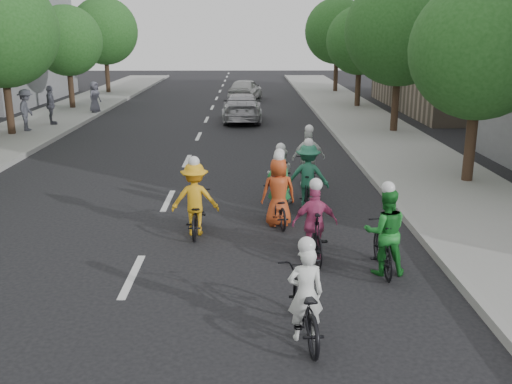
{
  "coord_description": "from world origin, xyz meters",
  "views": [
    {
      "loc": [
        2.21,
        -9.97,
        4.45
      ],
      "look_at": [
        2.38,
        2.31,
        1.0
      ],
      "focal_mm": 40.0,
      "sensor_mm": 36.0,
      "label": 1
    }
  ],
  "objects_px": {
    "cyclist_2": "(195,205)",
    "spectator_2": "(95,97)",
    "cyclist_6": "(280,181)",
    "cyclist_5": "(279,192)",
    "spectator_1": "(51,105)",
    "cyclist_1": "(384,238)",
    "cyclist_7": "(308,180)",
    "cyclist_4": "(278,199)",
    "follow_car_lead": "(242,107)",
    "cyclist_8": "(308,165)",
    "cyclist_0": "(305,302)",
    "follow_car_trail": "(245,89)",
    "spectator_0": "(26,110)",
    "cyclist_3": "(314,229)"
  },
  "relations": [
    {
      "from": "spectator_2",
      "to": "follow_car_trail",
      "type": "bearing_deg",
      "value": -27.85
    },
    {
      "from": "cyclist_1",
      "to": "cyclist_6",
      "type": "distance_m",
      "value": 5.09
    },
    {
      "from": "cyclist_1",
      "to": "spectator_0",
      "type": "distance_m",
      "value": 20.03
    },
    {
      "from": "cyclist_0",
      "to": "cyclist_3",
      "type": "height_order",
      "value": "cyclist_3"
    },
    {
      "from": "cyclist_8",
      "to": "follow_car_trail",
      "type": "height_order",
      "value": "cyclist_8"
    },
    {
      "from": "cyclist_7",
      "to": "cyclist_5",
      "type": "bearing_deg",
      "value": 52.52
    },
    {
      "from": "cyclist_2",
      "to": "spectator_2",
      "type": "xyz_separation_m",
      "value": [
        -7.3,
        19.5,
        0.33
      ]
    },
    {
      "from": "cyclist_6",
      "to": "cyclist_8",
      "type": "xyz_separation_m",
      "value": [
        0.92,
        1.64,
        0.07
      ]
    },
    {
      "from": "cyclist_8",
      "to": "spectator_1",
      "type": "xyz_separation_m",
      "value": [
        -11.26,
        11.01,
        0.43
      ]
    },
    {
      "from": "cyclist_6",
      "to": "spectator_0",
      "type": "bearing_deg",
      "value": -39.36
    },
    {
      "from": "cyclist_3",
      "to": "cyclist_8",
      "type": "xyz_separation_m",
      "value": [
        0.46,
        5.75,
        0.01
      ]
    },
    {
      "from": "cyclist_4",
      "to": "cyclist_7",
      "type": "relative_size",
      "value": 0.97
    },
    {
      "from": "cyclist_1",
      "to": "spectator_0",
      "type": "relative_size",
      "value": 0.97
    },
    {
      "from": "cyclist_2",
      "to": "spectator_0",
      "type": "xyz_separation_m",
      "value": [
        -8.76,
        13.36,
        0.42
      ]
    },
    {
      "from": "cyclist_0",
      "to": "cyclist_8",
      "type": "xyz_separation_m",
      "value": [
        0.95,
        8.81,
        0.09
      ]
    },
    {
      "from": "cyclist_0",
      "to": "cyclist_7",
      "type": "height_order",
      "value": "cyclist_7"
    },
    {
      "from": "follow_car_lead",
      "to": "follow_car_trail",
      "type": "height_order",
      "value": "follow_car_trail"
    },
    {
      "from": "cyclist_0",
      "to": "follow_car_trail",
      "type": "distance_m",
      "value": 31.03
    },
    {
      "from": "cyclist_0",
      "to": "follow_car_trail",
      "type": "bearing_deg",
      "value": -93.17
    },
    {
      "from": "cyclist_6",
      "to": "cyclist_8",
      "type": "relative_size",
      "value": 0.88
    },
    {
      "from": "cyclist_0",
      "to": "spectator_1",
      "type": "distance_m",
      "value": 22.34
    },
    {
      "from": "cyclist_0",
      "to": "follow_car_lead",
      "type": "xyz_separation_m",
      "value": [
        -1.16,
        21.76,
        0.15
      ]
    },
    {
      "from": "cyclist_7",
      "to": "cyclist_8",
      "type": "height_order",
      "value": "same"
    },
    {
      "from": "cyclist_0",
      "to": "cyclist_4",
      "type": "distance_m",
      "value": 5.22
    },
    {
      "from": "cyclist_6",
      "to": "cyclist_4",
      "type": "bearing_deg",
      "value": 91.15
    },
    {
      "from": "cyclist_4",
      "to": "cyclist_8",
      "type": "relative_size",
      "value": 0.97
    },
    {
      "from": "cyclist_4",
      "to": "cyclist_6",
      "type": "relative_size",
      "value": 1.11
    },
    {
      "from": "cyclist_6",
      "to": "cyclist_5",
      "type": "bearing_deg",
      "value": 91.0
    },
    {
      "from": "cyclist_7",
      "to": "spectator_2",
      "type": "relative_size",
      "value": 1.1
    },
    {
      "from": "cyclist_6",
      "to": "spectator_1",
      "type": "relative_size",
      "value": 0.87
    },
    {
      "from": "cyclist_4",
      "to": "cyclist_8",
      "type": "bearing_deg",
      "value": -114.81
    },
    {
      "from": "follow_car_lead",
      "to": "spectator_2",
      "type": "distance_m",
      "value": 8.52
    },
    {
      "from": "follow_car_trail",
      "to": "spectator_1",
      "type": "height_order",
      "value": "spectator_1"
    },
    {
      "from": "cyclist_2",
      "to": "cyclist_7",
      "type": "relative_size",
      "value": 0.98
    },
    {
      "from": "cyclist_2",
      "to": "cyclist_5",
      "type": "height_order",
      "value": "cyclist_2"
    },
    {
      "from": "spectator_0",
      "to": "spectator_1",
      "type": "xyz_separation_m",
      "value": [
        0.49,
        1.82,
        -0.0
      ]
    },
    {
      "from": "cyclist_4",
      "to": "cyclist_5",
      "type": "xyz_separation_m",
      "value": [
        0.04,
        0.6,
        0.0
      ]
    },
    {
      "from": "follow_car_lead",
      "to": "spectator_1",
      "type": "distance_m",
      "value": 9.37
    },
    {
      "from": "cyclist_6",
      "to": "spectator_2",
      "type": "relative_size",
      "value": 0.96
    },
    {
      "from": "cyclist_5",
      "to": "spectator_2",
      "type": "xyz_separation_m",
      "value": [
        -9.26,
        18.3,
        0.37
      ]
    },
    {
      "from": "spectator_0",
      "to": "follow_car_lead",
      "type": "bearing_deg",
      "value": -72.97
    },
    {
      "from": "cyclist_4",
      "to": "spectator_2",
      "type": "xyz_separation_m",
      "value": [
        -9.21,
        18.9,
        0.37
      ]
    },
    {
      "from": "cyclist_2",
      "to": "cyclist_4",
      "type": "height_order",
      "value": "cyclist_2"
    },
    {
      "from": "cyclist_8",
      "to": "follow_car_trail",
      "type": "xyz_separation_m",
      "value": [
        -1.98,
        22.2,
        0.09
      ]
    },
    {
      "from": "spectator_2",
      "to": "cyclist_4",
      "type": "bearing_deg",
      "value": -131.5
    },
    {
      "from": "follow_car_lead",
      "to": "cyclist_7",
      "type": "bearing_deg",
      "value": 96.61
    },
    {
      "from": "cyclist_2",
      "to": "follow_car_trail",
      "type": "height_order",
      "value": "cyclist_2"
    },
    {
      "from": "follow_car_trail",
      "to": "spectator_1",
      "type": "distance_m",
      "value": 14.55
    },
    {
      "from": "cyclist_5",
      "to": "spectator_2",
      "type": "bearing_deg",
      "value": -55.57
    },
    {
      "from": "cyclist_1",
      "to": "cyclist_7",
      "type": "bearing_deg",
      "value": -75.0
    }
  ]
}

